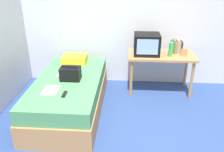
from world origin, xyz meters
TOP-DOWN VIEW (x-y plane):
  - ground_plane at (0.00, 0.00)m, footprint 8.00×8.00m
  - wall_back at (0.00, 2.00)m, footprint 5.20×0.10m
  - bed at (-0.87, 0.80)m, footprint 1.00×2.00m
  - desk at (0.63, 1.56)m, footprint 1.16×0.60m
  - tv at (0.36, 1.55)m, footprint 0.44×0.39m
  - water_bottle at (0.76, 1.46)m, footprint 0.07×0.07m
  - book_row at (0.89, 1.67)m, footprint 0.19×0.17m
  - picture_frame at (1.00, 1.48)m, footprint 0.11×0.02m
  - pillow at (-0.91, 1.49)m, footprint 0.43×0.32m
  - handbag at (-0.82, 0.77)m, footprint 0.30×0.20m
  - magazine at (-1.02, 0.40)m, footprint 0.21×0.29m
  - remote_dark at (-0.79, 0.29)m, footprint 0.04×0.16m
  - remote_silver at (-1.04, 0.86)m, footprint 0.04×0.14m

SIDE VIEW (x-z plane):
  - ground_plane at x=0.00m, z-range 0.00..0.00m
  - bed at x=-0.87m, z-range 0.00..0.55m
  - magazine at x=-1.02m, z-range 0.56..0.56m
  - remote_dark at x=-0.79m, z-range 0.56..0.58m
  - remote_silver at x=-1.04m, z-range 0.56..0.58m
  - pillow at x=-0.91m, z-range 0.56..0.68m
  - desk at x=0.63m, z-range 0.27..0.99m
  - handbag at x=-0.82m, z-range 0.54..0.77m
  - picture_frame at x=1.00m, z-range 0.72..0.85m
  - book_row at x=0.89m, z-range 0.71..0.95m
  - water_bottle at x=0.76m, z-range 0.72..0.96m
  - tv at x=0.36m, z-range 0.72..1.08m
  - wall_back at x=0.00m, z-range 0.00..2.60m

